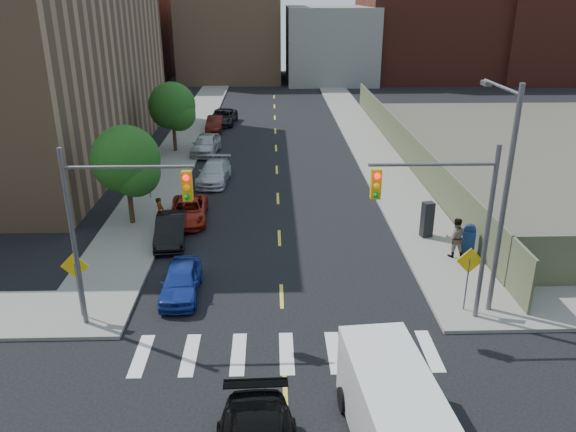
{
  "coord_description": "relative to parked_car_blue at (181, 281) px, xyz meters",
  "views": [
    {
      "loc": [
        -0.34,
        -12.59,
        11.88
      ],
      "look_at": [
        0.39,
        12.06,
        2.0
      ],
      "focal_mm": 35.0,
      "sensor_mm": 36.0,
      "label": 1
    }
  ],
  "objects": [
    {
      "name": "pedestrian_west",
      "position": [
        -2.1,
        7.05,
        0.33
      ],
      "size": [
        0.45,
        0.64,
        1.66
      ],
      "primitive_type": "imported",
      "rotation": [
        0.0,
        0.0,
        1.47
      ],
      "color": "gray",
      "rests_on": "sidewalk_nw"
    },
    {
      "name": "tree_west_far",
      "position": [
        -3.8,
        22.79,
        2.82
      ],
      "size": [
        3.66,
        3.64,
        5.52
      ],
      "color": "#332114",
      "rests_on": "ground"
    },
    {
      "name": "parked_car_grey",
      "position": [
        -0.81,
        32.85,
        0.05
      ],
      "size": [
        2.75,
        5.24,
        1.41
      ],
      "primitive_type": "imported",
      "rotation": [
        0.0,
        0.0,
        -0.08
      ],
      "color": "black",
      "rests_on": "ground"
    },
    {
      "name": "bg_bldg_midwest",
      "position": [
        -1.8,
        63.75,
        6.85
      ],
      "size": [
        14.0,
        16.0,
        15.0
      ],
      "primitive_type": "cube",
      "color": "#8C6B4C",
      "rests_on": "ground"
    },
    {
      "name": "parked_car_white",
      "position": [
        -1.3,
        22.19,
        0.13
      ],
      "size": [
        2.31,
        4.78,
        1.57
      ],
      "primitive_type": "imported",
      "rotation": [
        0.0,
        0.0,
        -0.1
      ],
      "color": "#B4B4B4",
      "rests_on": "ground"
    },
    {
      "name": "parked_car_maroon",
      "position": [
        -1.3,
        30.06,
        0.01
      ],
      "size": [
        1.46,
        4.05,
        1.33
      ],
      "primitive_type": "imported",
      "rotation": [
        0.0,
        0.0,
        -0.01
      ],
      "color": "#46130E",
      "rests_on": "ground"
    },
    {
      "name": "fence_north",
      "position": [
        13.8,
        19.75,
        0.6
      ],
      "size": [
        0.12,
        44.0,
        2.5
      ],
      "primitive_type": "cube",
      "color": "#595E42",
      "rests_on": "ground"
    },
    {
      "name": "sidewalk_ne",
      "position": [
        11.95,
        33.25,
        -0.58
      ],
      "size": [
        3.5,
        73.0,
        0.15
      ],
      "primitive_type": "cube",
      "color": "gray",
      "rests_on": "ground"
    },
    {
      "name": "signal_nw",
      "position": [
        -1.78,
        -2.25,
        3.87
      ],
      "size": [
        4.59,
        0.3,
        7.0
      ],
      "color": "#59595E",
      "rests_on": "ground"
    },
    {
      "name": "parked_car_blue",
      "position": [
        0.0,
        0.0,
        0.0
      ],
      "size": [
        1.61,
        3.87,
        1.31
      ],
      "primitive_type": "imported",
      "rotation": [
        0.0,
        0.0,
        0.02
      ],
      "color": "navy",
      "rests_on": "ground"
    },
    {
      "name": "bg_bldg_west",
      "position": [
        -17.8,
        61.75,
        5.35
      ],
      "size": [
        14.0,
        18.0,
        12.0
      ],
      "primitive_type": "cube",
      "color": "#592319",
      "rests_on": "ground"
    },
    {
      "name": "pedestrian_east",
      "position": [
        12.46,
        3.05,
        0.46
      ],
      "size": [
        0.99,
        0.79,
        1.94
      ],
      "primitive_type": "imported",
      "rotation": [
        0.0,
        0.0,
        3.08
      ],
      "color": "gray",
      "rests_on": "sidewalk_ne"
    },
    {
      "name": "bg_bldg_center",
      "position": [
        12.2,
        61.75,
        4.35
      ],
      "size": [
        12.0,
        16.0,
        10.0
      ],
      "primitive_type": "cube",
      "color": "gray",
      "rests_on": "ground"
    },
    {
      "name": "cargo_van",
      "position": [
        7.06,
        -8.63,
        0.61
      ],
      "size": [
        2.57,
        5.43,
        2.41
      ],
      "rotation": [
        0.0,
        0.0,
        0.09
      ],
      "color": "silver",
      "rests_on": "ground"
    },
    {
      "name": "parked_car_red",
      "position": [
        -0.81,
        8.27,
        -0.05
      ],
      "size": [
        2.27,
        4.49,
        1.22
      ],
      "primitive_type": "imported",
      "rotation": [
        0.0,
        0.0,
        0.06
      ],
      "color": "maroon",
      "rests_on": "ground"
    },
    {
      "name": "warn_sign_nw",
      "position": [
        -3.6,
        -1.75,
        1.34
      ],
      "size": [
        1.06,
        0.06,
        2.83
      ],
      "color": "#59595E",
      "rests_on": "ground"
    },
    {
      "name": "warn_sign_ne",
      "position": [
        11.4,
        -1.75,
        1.34
      ],
      "size": [
        1.06,
        0.06,
        2.83
      ],
      "color": "#59595E",
      "rests_on": "ground"
    },
    {
      "name": "sidewalk_nw",
      "position": [
        -3.55,
        33.25,
        -0.58
      ],
      "size": [
        3.5,
        73.0,
        0.15
      ],
      "primitive_type": "cube",
      "color": "gray",
      "rests_on": "ground"
    },
    {
      "name": "tree_west_near",
      "position": [
        -3.8,
        7.79,
        2.82
      ],
      "size": [
        3.66,
        3.64,
        5.52
      ],
      "color": "#332114",
      "rests_on": "ground"
    },
    {
      "name": "bg_bldg_east",
      "position": [
        26.2,
        63.75,
        7.35
      ],
      "size": [
        18.0,
        18.0,
        16.0
      ],
      "primitive_type": "cube",
      "color": "#592319",
      "rests_on": "ground"
    },
    {
      "name": "signal_ne",
      "position": [
        10.18,
        -2.25,
        3.87
      ],
      "size": [
        4.59,
        0.3,
        7.0
      ],
      "color": "#59595E",
      "rests_on": "ground"
    },
    {
      "name": "payphone",
      "position": [
        11.75,
        5.43,
        0.42
      ],
      "size": [
        0.64,
        0.57,
        1.85
      ],
      "primitive_type": "cube",
      "rotation": [
        0.0,
        0.0,
        0.24
      ],
      "color": "black",
      "rests_on": "sidewalk_ne"
    },
    {
      "name": "parked_car_black",
      "position": [
        -1.3,
        5.48,
        0.03
      ],
      "size": [
        1.8,
        4.25,
        1.36
      ],
      "primitive_type": "imported",
      "rotation": [
        0.0,
        0.0,
        0.09
      ],
      "color": "black",
      "rests_on": "ground"
    },
    {
      "name": "warn_sign_midwest",
      "position": [
        -3.6,
        11.75,
        1.34
      ],
      "size": [
        1.06,
        0.06,
        2.83
      ],
      "color": "#59595E",
      "rests_on": "ground"
    },
    {
      "name": "bg_bldg_fareast",
      "position": [
        42.2,
        61.75,
        8.35
      ],
      "size": [
        14.0,
        16.0,
        18.0
      ],
      "primitive_type": "cube",
      "color": "#592319",
      "rests_on": "ground"
    },
    {
      "name": "parked_car_silver",
      "position": [
        0.0,
        15.05,
        0.03
      ],
      "size": [
        2.28,
        4.83,
        1.36
      ],
      "primitive_type": "imported",
      "rotation": [
        0.0,
        0.0,
        -0.08
      ],
      "color": "#B6BABF",
      "rests_on": "ground"
    },
    {
      "name": "streetlight_ne",
      "position": [
        12.4,
        -1.35,
        4.56
      ],
      "size": [
        0.25,
        3.7,
        9.0
      ],
      "color": "#59595E",
      "rests_on": "ground"
    },
    {
      "name": "mailbox",
      "position": [
        13.22,
        3.35,
        0.22
      ],
      "size": [
        0.73,
        0.64,
        1.49
      ],
      "rotation": [
        0.0,
        0.0,
        -0.34
      ],
      "color": "#0D224E",
      "rests_on": "sidewalk_ne"
    }
  ]
}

